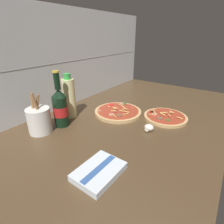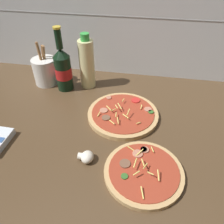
{
  "view_description": "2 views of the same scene",
  "coord_description": "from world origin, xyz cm",
  "px_view_note": "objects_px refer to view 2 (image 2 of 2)",
  "views": [
    {
      "loc": [
        -78.78,
        -40.18,
        45.7
      ],
      "look_at": [
        -9.04,
        9.05,
        7.21
      ],
      "focal_mm": 28.0,
      "sensor_mm": 36.0,
      "label": 1
    },
    {
      "loc": [
        7.18,
        -53.77,
        57.5
      ],
      "look_at": [
        -3.13,
        4.51,
        9.39
      ],
      "focal_mm": 35.0,
      "sensor_mm": 36.0,
      "label": 2
    }
  ],
  "objects_px": {
    "pizza_far": "(122,114)",
    "utensil_crock": "(45,71)",
    "mushroom_left": "(86,157)",
    "beer_bottle": "(63,69)",
    "oil_bottle": "(87,63)",
    "pizza_near": "(143,172)"
  },
  "relations": [
    {
      "from": "beer_bottle",
      "to": "mushroom_left",
      "type": "bearing_deg",
      "value": -62.21
    },
    {
      "from": "pizza_near",
      "to": "mushroom_left",
      "type": "xyz_separation_m",
      "value": [
        -0.18,
        0.02,
        0.01
      ]
    },
    {
      "from": "pizza_near",
      "to": "utensil_crock",
      "type": "distance_m",
      "value": 0.65
    },
    {
      "from": "pizza_far",
      "to": "mushroom_left",
      "type": "distance_m",
      "value": 0.25
    },
    {
      "from": "pizza_near",
      "to": "beer_bottle",
      "type": "bearing_deg",
      "value": 133.28
    },
    {
      "from": "mushroom_left",
      "to": "utensil_crock",
      "type": "distance_m",
      "value": 0.52
    },
    {
      "from": "pizza_near",
      "to": "mushroom_left",
      "type": "relative_size",
      "value": 4.82
    },
    {
      "from": "pizza_far",
      "to": "mushroom_left",
      "type": "relative_size",
      "value": 5.62
    },
    {
      "from": "pizza_far",
      "to": "utensil_crock",
      "type": "xyz_separation_m",
      "value": [
        -0.38,
        0.18,
        0.05
      ]
    },
    {
      "from": "beer_bottle",
      "to": "utensil_crock",
      "type": "relative_size",
      "value": 1.41
    },
    {
      "from": "pizza_far",
      "to": "oil_bottle",
      "type": "bearing_deg",
      "value": 133.59
    },
    {
      "from": "pizza_near",
      "to": "oil_bottle",
      "type": "height_order",
      "value": "oil_bottle"
    },
    {
      "from": "oil_bottle",
      "to": "pizza_near",
      "type": "bearing_deg",
      "value": -57.41
    },
    {
      "from": "pizza_far",
      "to": "utensil_crock",
      "type": "bearing_deg",
      "value": 154.33
    },
    {
      "from": "pizza_far",
      "to": "mushroom_left",
      "type": "height_order",
      "value": "pizza_far"
    },
    {
      "from": "pizza_far",
      "to": "utensil_crock",
      "type": "distance_m",
      "value": 0.43
    },
    {
      "from": "oil_bottle",
      "to": "utensil_crock",
      "type": "relative_size",
      "value": 1.23
    },
    {
      "from": "beer_bottle",
      "to": "utensil_crock",
      "type": "height_order",
      "value": "beer_bottle"
    },
    {
      "from": "pizza_near",
      "to": "utensil_crock",
      "type": "xyz_separation_m",
      "value": [
        -0.49,
        0.44,
        0.05
      ]
    },
    {
      "from": "beer_bottle",
      "to": "mushroom_left",
      "type": "xyz_separation_m",
      "value": [
        0.2,
        -0.39,
        -0.08
      ]
    },
    {
      "from": "beer_bottle",
      "to": "oil_bottle",
      "type": "height_order",
      "value": "beer_bottle"
    },
    {
      "from": "mushroom_left",
      "to": "utensil_crock",
      "type": "xyz_separation_m",
      "value": [
        -0.31,
        0.42,
        0.05
      ]
    }
  ]
}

